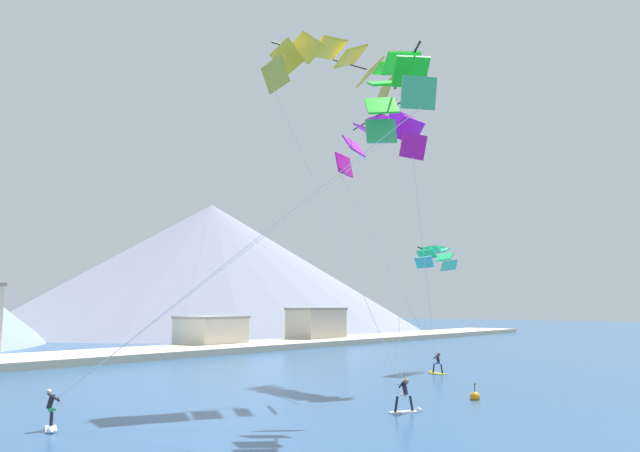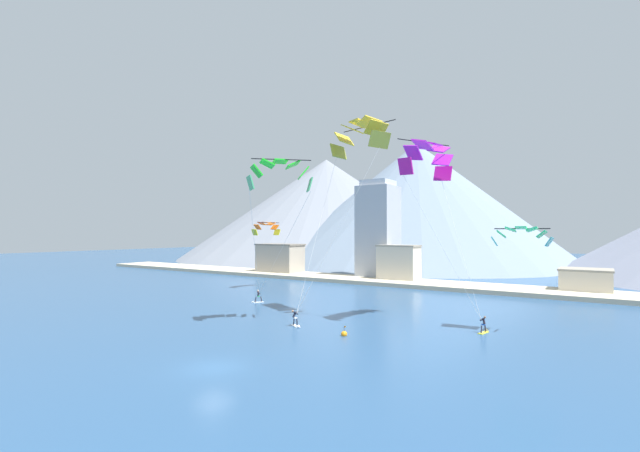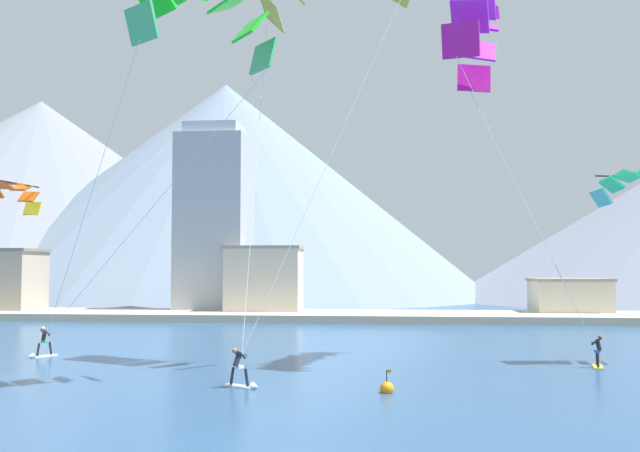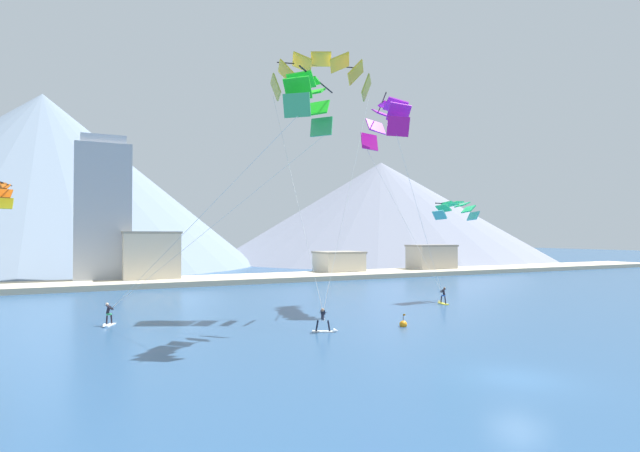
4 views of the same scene
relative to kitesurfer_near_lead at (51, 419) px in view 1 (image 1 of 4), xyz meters
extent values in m
cube|color=white|center=(0.11, 0.19, -0.46)|extent=(1.02, 1.49, 0.07)
cylinder|color=#231E28|center=(0.28, 0.55, -0.07)|extent=(0.21, 0.27, 0.71)
cylinder|color=#231E28|center=(-0.06, -0.17, -0.07)|extent=(0.21, 0.27, 0.71)
cube|color=#33B266|center=(0.11, 0.19, 0.32)|extent=(0.37, 0.34, 0.12)
cylinder|color=#231E28|center=(0.06, 0.21, 0.65)|extent=(0.40, 0.34, 0.60)
cylinder|color=#231E28|center=(0.20, 0.28, 0.82)|extent=(0.50, 0.30, 0.39)
cylinder|color=#231E28|center=(0.10, 0.07, 0.82)|extent=(0.50, 0.30, 0.39)
cylinder|color=black|center=(0.31, 0.09, 0.79)|extent=(0.25, 0.48, 0.03)
sphere|color=beige|center=(-0.02, 0.25, 1.04)|extent=(0.22, 0.22, 0.22)
cone|color=white|center=(-0.27, -0.59, -0.39)|extent=(0.45, 0.43, 0.36)
cube|color=yellow|center=(29.22, -1.37, -0.46)|extent=(0.73, 1.50, 0.07)
cylinder|color=#231E28|center=(29.14, -1.76, -0.08)|extent=(0.16, 0.25, 0.69)
cylinder|color=#231E28|center=(29.30, -0.98, -0.08)|extent=(0.16, 0.25, 0.69)
cube|color=blue|center=(29.22, -1.37, 0.30)|extent=(0.33, 0.28, 0.12)
cylinder|color=#231E28|center=(29.28, -1.38, 0.62)|extent=(0.36, 0.27, 0.59)
cylinder|color=#231E28|center=(29.15, -1.47, 0.79)|extent=(0.50, 0.18, 0.38)
cylinder|color=#231E28|center=(29.20, -1.25, 0.79)|extent=(0.50, 0.18, 0.38)
cylinder|color=black|center=(29.00, -1.33, 0.76)|extent=(0.14, 0.52, 0.03)
sphere|color=brown|center=(29.36, -1.40, 1.00)|extent=(0.21, 0.21, 0.21)
cone|color=white|center=(29.40, -0.52, -0.39)|extent=(0.41, 0.37, 0.36)
cube|color=white|center=(12.94, -8.69, -0.46)|extent=(1.47, 1.10, 0.07)
cylinder|color=black|center=(12.60, -8.49, -0.06)|extent=(0.27, 0.22, 0.73)
cylinder|color=black|center=(13.28, -8.89, -0.06)|extent=(0.27, 0.22, 0.73)
cube|color=white|center=(12.94, -8.69, 0.34)|extent=(0.35, 0.38, 0.12)
cylinder|color=black|center=(12.88, -8.80, 0.67)|extent=(0.42, 0.50, 0.61)
cylinder|color=black|center=(12.83, -8.65, 0.84)|extent=(0.33, 0.49, 0.40)
cylinder|color=black|center=(13.03, -8.77, 0.84)|extent=(0.33, 0.49, 0.40)
cylinder|color=black|center=(13.02, -8.55, 0.81)|extent=(0.47, 0.29, 0.03)
sphere|color=#9E7051|center=(12.79, -8.95, 1.03)|extent=(0.22, 0.22, 0.22)
cone|color=white|center=(13.69, -9.13, -0.39)|extent=(0.44, 0.46, 0.36)
cube|color=#40AF6C|center=(13.58, -7.15, 13.74)|extent=(1.43, 1.52, 1.43)
cube|color=#1DCE20|center=(13.08, -7.55, 14.92)|extent=(1.79, 1.88, 1.26)
cube|color=#1DCE20|center=(12.32, -8.31, 15.74)|extent=(2.03, 2.09, 0.86)
cube|color=#1DCE20|center=(11.45, -9.30, 16.03)|extent=(2.13, 2.11, 0.30)
cube|color=#1DCE20|center=(10.62, -10.33, 15.74)|extent=(2.11, 1.99, 0.86)
cube|color=#1DCE20|center=(10.00, -11.22, 14.92)|extent=(1.94, 1.69, 1.26)
cube|color=#40AF6C|center=(9.70, -11.78, 13.74)|extent=(1.63, 1.27, 1.43)
cylinder|color=black|center=(12.00, -9.76, 16.11)|extent=(4.36, 4.18, 0.10)
cylinder|color=silver|center=(7.00, -3.51, 6.93)|extent=(13.43, 7.24, 12.29)
cylinder|color=silver|center=(5.00, -5.91, 6.93)|extent=(9.41, 12.03, 12.29)
cube|color=#C41694|center=(22.55, -3.67, 15.31)|extent=(1.82, 1.36, 1.78)
cube|color=#B01FCA|center=(23.07, -3.02, 16.69)|extent=(1.97, 1.87, 1.67)
cube|color=#B01FCA|center=(23.58, -1.82, 17.63)|extent=(2.08, 2.10, 1.26)
cube|color=#B01FCA|center=(23.99, -0.30, 17.97)|extent=(2.14, 2.01, 0.61)
cube|color=#B01FCA|center=(24.21, 1.26, 17.63)|extent=(2.15, 1.70, 1.26)
cube|color=#B01FCA|center=(24.22, 2.57, 16.69)|extent=(2.08, 1.15, 1.67)
cube|color=#C41694|center=(24.00, 3.37, 15.31)|extent=(1.97, 0.64, 1.78)
cylinder|color=black|center=(23.19, -0.13, 18.19)|extent=(3.28, 6.36, 0.10)
cylinder|color=silver|center=(25.66, -2.54, 7.65)|extent=(6.72, 2.46, 13.79)
cylinder|color=silver|center=(26.41, 1.11, 7.65)|extent=(5.22, 4.90, 13.79)
cube|color=#A1A634|center=(12.76, -0.11, 18.33)|extent=(1.23, 2.43, 1.76)
cube|color=yellow|center=(13.65, -0.25, 19.68)|extent=(1.80, 2.62, 1.58)
cube|color=yellow|center=(14.93, -0.65, 20.58)|extent=(2.23, 2.71, 1.15)
cube|color=yellow|center=(16.39, -1.27, 20.90)|extent=(2.46, 2.72, 0.53)
cube|color=yellow|center=(17.81, -1.99, 20.58)|extent=(2.51, 2.62, 1.15)
cube|color=yellow|center=(18.94, -2.71, 19.68)|extent=(2.32, 2.41, 1.58)
cube|color=#A1A634|center=(19.62, -3.30, 18.33)|extent=(1.91, 2.15, 1.76)
cylinder|color=black|center=(16.81, -0.37, 20.71)|extent=(7.38, 1.97, 0.10)
cylinder|color=silver|center=(12.76, -4.36, 9.19)|extent=(0.53, 8.43, 16.76)
cylinder|color=silver|center=(16.38, -6.04, 9.19)|extent=(6.77, 5.07, 16.76)
cube|color=#49BBBA|center=(29.96, 0.02, 8.01)|extent=(0.83, 1.46, 0.96)
cube|color=#2DD57E|center=(30.56, 0.14, 8.69)|extent=(1.01, 1.47, 0.82)
cube|color=#2DD57E|center=(31.35, 0.24, 9.13)|extent=(1.08, 1.49, 0.59)
cube|color=#2DD57E|center=(32.25, 0.31, 9.29)|extent=(1.04, 1.49, 0.29)
cube|color=#2DD57E|center=(33.15, 0.35, 9.13)|extent=(0.97, 1.49, 0.59)
cube|color=#2DD57E|center=(33.95, 0.35, 8.69)|extent=(0.83, 1.48, 0.82)
cube|color=#49BBBA|center=(34.55, 0.31, 8.01)|extent=(0.65, 1.46, 0.96)
cylinder|color=black|center=(32.21, 0.95, 9.21)|extent=(4.71, 0.96, 0.10)
sphere|color=orange|center=(18.96, -9.40, -0.34)|extent=(0.56, 0.56, 0.56)
cylinder|color=black|center=(18.96, -9.40, 0.16)|extent=(0.04, 0.04, 0.44)
cube|color=orange|center=(19.05, -9.40, 0.34)|extent=(0.18, 0.01, 0.12)
cube|color=beige|center=(16.12, 29.52, -0.14)|extent=(180.00, 10.00, 0.70)
cube|color=#B7AD9E|center=(53.80, 31.39, 1.79)|extent=(7.70, 4.75, 4.56)
cube|color=gray|center=(53.80, 31.39, 4.22)|extent=(8.00, 4.93, 0.30)
cube|color=beige|center=(36.32, 33.08, 1.30)|extent=(6.84, 5.95, 3.58)
cube|color=gray|center=(36.32, 33.08, 3.24)|extent=(7.11, 6.19, 0.30)
cone|color=gray|center=(72.05, 75.87, 12.70)|extent=(87.84, 87.84, 26.37)
camera|label=1|loc=(-13.03, -25.22, 4.53)|focal=35.00mm
camera|label=2|loc=(38.57, -42.89, 8.84)|focal=24.00mm
camera|label=3|loc=(19.10, -37.72, 4.39)|focal=40.00mm
camera|label=4|loc=(-1.85, -38.88, 6.01)|focal=28.00mm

